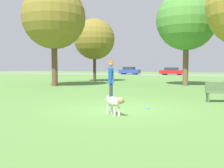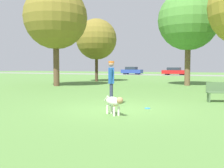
{
  "view_description": "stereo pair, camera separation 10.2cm",
  "coord_description": "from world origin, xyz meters",
  "views": [
    {
      "loc": [
        3.5,
        -8.76,
        1.52
      ],
      "look_at": [
        -0.09,
        -0.38,
        0.9
      ],
      "focal_mm": 42.0,
      "sensor_mm": 36.0,
      "label": 1
    },
    {
      "loc": [
        3.59,
        -8.72,
        1.52
      ],
      "look_at": [
        -0.09,
        -0.38,
        0.9
      ],
      "focal_mm": 42.0,
      "sensor_mm": 36.0,
      "label": 2
    }
  ],
  "objects": [
    {
      "name": "parked_car_blue",
      "position": [
        -12.7,
        37.27,
        0.7
      ],
      "size": [
        3.82,
        1.75,
        1.42
      ],
      "rotation": [
        0.0,
        0.0,
        -0.0
      ],
      "color": "#284293",
      "rests_on": "ground_plane"
    },
    {
      "name": "parked_car_red",
      "position": [
        -4.82,
        37.09,
        0.65
      ],
      "size": [
        4.24,
        1.89,
        1.31
      ],
      "rotation": [
        0.0,
        0.0,
        -0.04
      ],
      "color": "red",
      "rests_on": "ground_plane"
    },
    {
      "name": "ground_plane",
      "position": [
        0.0,
        0.0,
        0.0
      ],
      "size": [
        120.0,
        120.0,
        0.0
      ],
      "primitive_type": "plane",
      "color": "#56843D"
    },
    {
      "name": "tree_far_left",
      "position": [
        -8.5,
        14.78,
        4.21
      ],
      "size": [
        4.06,
        4.06,
        6.25
      ],
      "color": "#4C3826",
      "rests_on": "ground_plane"
    },
    {
      "name": "far_road_strip",
      "position": [
        0.0,
        36.99,
        0.01
      ],
      "size": [
        120.0,
        6.0,
        0.01
      ],
      "color": "gray",
      "rests_on": "ground_plane"
    },
    {
      "name": "tree_mid_center",
      "position": [
        0.69,
        12.55,
        5.1
      ],
      "size": [
        4.7,
        4.7,
        7.47
      ],
      "color": "brown",
      "rests_on": "ground_plane"
    },
    {
      "name": "frisbee",
      "position": [
        0.99,
        0.33,
        0.01
      ],
      "size": [
        0.21,
        0.21,
        0.02
      ],
      "color": "#268CE5",
      "rests_on": "ground_plane"
    },
    {
      "name": "dog",
      "position": [
        0.38,
        -1.31,
        0.41
      ],
      "size": [
        0.94,
        0.76,
        0.6
      ],
      "rotation": [
        0.0,
        0.0,
        5.63
      ],
      "color": "silver",
      "rests_on": "ground_plane"
    },
    {
      "name": "park_bench",
      "position": [
        3.46,
        3.28,
        0.45
      ],
      "size": [
        1.46,
        0.79,
        0.84
      ],
      "rotation": [
        0.0,
        0.0,
        0.29
      ],
      "color": "#4C6B42",
      "rests_on": "ground_plane"
    },
    {
      "name": "person",
      "position": [
        -0.52,
        0.53,
        1.02
      ],
      "size": [
        0.36,
        0.64,
        1.72
      ],
      "rotation": [
        0.0,
        0.0,
        -1.17
      ],
      "color": "#2D334C",
      "rests_on": "ground_plane"
    },
    {
      "name": "tree_near_left",
      "position": [
        -8.47,
        7.99,
        5.21
      ],
      "size": [
        4.8,
        4.8,
        7.64
      ],
      "color": "brown",
      "rests_on": "ground_plane"
    }
  ]
}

